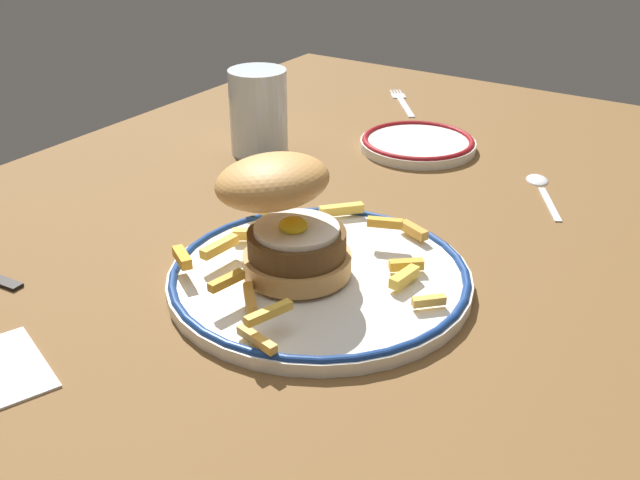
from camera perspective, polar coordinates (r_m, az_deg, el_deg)
The scene contains 8 objects.
ground_plane at distance 72.46cm, azimuth -2.46°, elevation -3.92°, with size 145.67×92.67×4.00cm, color brown.
dinner_plate at distance 69.27cm, azimuth -0.00°, elevation -2.76°, with size 27.86×27.86×1.60cm.
burger at distance 66.36cm, azimuth -2.77°, elevation 1.99°, with size 11.34×13.02×11.51cm.
fries_pile at distance 69.43cm, azimuth -1.23°, elevation -1.10°, with size 26.40×25.48×2.51cm.
water_glass at distance 99.23cm, azimuth -4.65°, elevation 9.26°, with size 7.48×7.48×11.00cm.
side_plate at distance 102.10cm, azimuth 7.40°, elevation 7.26°, with size 15.36×15.36×1.60cm.
fork at distance 121.89cm, azimuth 6.24°, elevation 10.36°, with size 12.17×9.99×0.36cm.
spoon at distance 93.79cm, azimuth 16.28°, elevation 4.18°, with size 12.38×8.09×0.90cm.
Camera 1 is at (-50.11, -36.28, 35.72)cm, focal length 42.38 mm.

